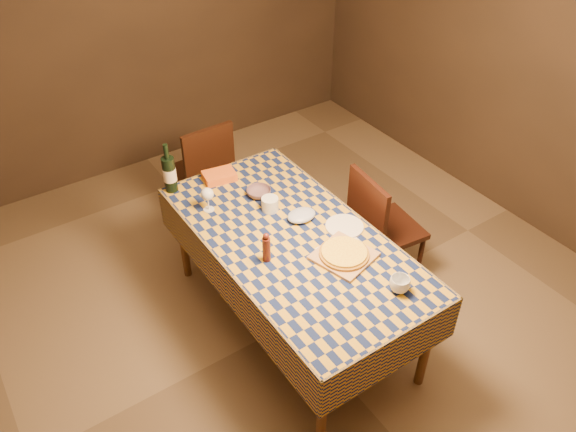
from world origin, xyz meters
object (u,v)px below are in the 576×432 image
(wine_bottle, at_px, (169,174))
(white_plate, at_px, (344,226))
(dining_table, at_px, (293,247))
(bowl, at_px, (259,192))
(chair_far, at_px, (204,169))
(chair_right, at_px, (379,224))
(pizza, at_px, (344,253))
(cutting_board, at_px, (344,256))

(wine_bottle, bearing_deg, white_plate, -53.45)
(dining_table, height_order, bowl, bowl)
(dining_table, distance_m, chair_far, 1.32)
(chair_right, bearing_deg, wine_bottle, 143.35)
(bowl, distance_m, chair_right, 0.86)
(wine_bottle, distance_m, chair_far, 0.74)
(dining_table, xyz_separation_m, pizza, (0.14, -0.31, 0.11))
(dining_table, height_order, white_plate, white_plate)
(pizza, xyz_separation_m, chair_far, (-0.09, 1.62, -0.28))
(bowl, distance_m, wine_bottle, 0.60)
(cutting_board, relative_size, white_plate, 1.30)
(pizza, bearing_deg, wine_bottle, 114.73)
(cutting_board, xyz_separation_m, pizza, (0.00, -0.00, 0.02))
(cutting_board, distance_m, white_plate, 0.27)
(chair_right, bearing_deg, bowl, 146.06)
(pizza, bearing_deg, bowl, 96.48)
(wine_bottle, xyz_separation_m, chair_far, (0.45, 0.45, -0.38))
(pizza, distance_m, bowl, 0.79)
(pizza, height_order, bowl, bowl)
(dining_table, distance_m, cutting_board, 0.35)
(dining_table, bearing_deg, white_plate, -17.76)
(cutting_board, relative_size, wine_bottle, 0.87)
(dining_table, bearing_deg, bowl, 83.37)
(wine_bottle, xyz_separation_m, white_plate, (0.71, -0.96, -0.12))
(dining_table, distance_m, pizza, 0.36)
(pizza, distance_m, white_plate, 0.27)
(chair_far, xyz_separation_m, chair_right, (0.68, -1.29, 0.00))
(pizza, height_order, chair_far, chair_far)
(white_plate, bearing_deg, dining_table, 162.24)
(cutting_board, xyz_separation_m, chair_right, (0.59, 0.33, -0.26))
(cutting_board, distance_m, chair_far, 1.64)
(bowl, bearing_deg, white_plate, -65.59)
(white_plate, bearing_deg, cutting_board, -129.29)
(bowl, xyz_separation_m, chair_right, (0.68, -0.46, -0.27))
(cutting_board, height_order, wine_bottle, wine_bottle)
(pizza, bearing_deg, chair_right, 29.16)
(bowl, relative_size, white_plate, 0.68)
(dining_table, distance_m, wine_bottle, 0.96)
(white_plate, bearing_deg, wine_bottle, 126.55)
(white_plate, xyz_separation_m, chair_right, (0.42, 0.12, -0.25))
(cutting_board, bearing_deg, wine_bottle, 114.73)
(chair_far, bearing_deg, chair_right, -62.21)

